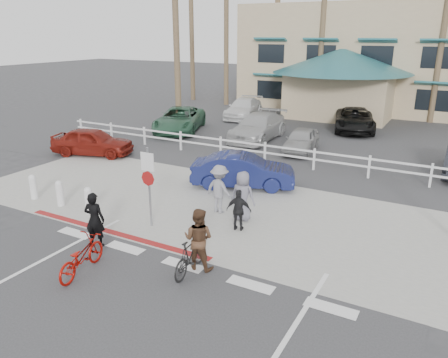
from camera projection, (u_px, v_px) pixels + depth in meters
The scene contains 33 objects.
ground at pixel (170, 276), 11.17m from camera, with size 140.00×140.00×0.00m, color #333335.
bike_path at pixel (116, 318), 9.51m from camera, with size 12.00×16.00×0.01m, color #333335.
sidewalk_plaza at pixel (247, 214), 14.90m from camera, with size 22.00×7.00×0.01m, color gray.
cross_street at pixel (289, 181), 18.22m from camera, with size 40.00×5.00×0.01m, color #333335.
parking_lot at pixel (346, 136), 26.10m from camera, with size 50.00×16.00×0.01m, color #333335.
curb_red at pixel (114, 233), 13.53m from camera, with size 7.00×0.25×0.02m, color maroon.
rail_fence at pixel (316, 160), 19.49m from camera, with size 29.40×0.16×1.00m, color silver, non-canonical shape.
building at pixel (420, 35), 34.16m from camera, with size 28.00×16.00×11.30m, color tan, non-canonical shape.
sign_post at pixel (149, 183), 13.58m from camera, with size 0.50×0.10×2.90m, color gray, non-canonical shape.
bollard_0 at pixel (89, 200), 14.87m from camera, with size 0.26×0.26×0.95m, color silver, non-canonical shape.
bollard_1 at pixel (60, 193), 15.51m from camera, with size 0.26×0.26×0.95m, color silver, non-canonical shape.
bollard_2 at pixel (33, 187), 16.15m from camera, with size 0.26×0.26×0.95m, color silver, non-canonical shape.
palm_0 at pixel (191, 12), 37.65m from camera, with size 4.00×4.00×15.00m, color #193614, non-canonical shape.
palm_1 at pixel (226, 24), 35.31m from camera, with size 4.00×4.00×13.00m, color #193614, non-canonical shape.
palm_2 at pixel (278, 3), 33.83m from camera, with size 4.00×4.00×16.00m, color #193614, non-canonical shape.
palm_3 at pixel (323, 16), 31.49m from camera, with size 4.00×4.00×14.00m, color #193614, non-canonical shape.
palm_4 at pixel (384, 8), 30.33m from camera, with size 4.00×4.00×15.00m, color #193614, non-canonical shape.
palm_5 at pixel (445, 22), 27.99m from camera, with size 4.00×4.00×13.00m, color #193614, non-canonical shape.
palm_10 at pixel (176, 30), 26.26m from camera, with size 4.00×4.00×12.00m, color #193614, non-canonical shape.
bike_red at pixel (81, 257), 11.15m from camera, with size 0.62×1.79×0.94m, color #950B04.
rider_red at pixel (95, 220), 12.48m from camera, with size 0.60×0.39×1.65m, color black.
bike_black at pixel (190, 256), 11.16m from camera, with size 0.46×1.62×0.97m, color black.
rider_black at pixel (198, 239), 11.28m from camera, with size 0.82×0.64×1.68m, color #4C311F.
pedestrian_a at pixel (220, 189), 14.82m from camera, with size 1.09×0.63×1.69m, color gray.
pedestrian_child at pixel (239, 210), 13.52m from camera, with size 0.79×0.33×1.34m, color black.
pedestrian_b at pixel (243, 196), 14.23m from camera, with size 0.82×0.53×1.67m, color slate.
car_white_sedan at pixel (243, 171), 17.37m from camera, with size 1.43×4.09×1.35m, color #141B4D.
car_red_compact at pixel (92, 141), 21.92m from camera, with size 1.63×4.06×1.38m, color maroon.
lot_car_0 at pixel (180, 120), 27.14m from camera, with size 2.45×5.31×1.47m, color #2B583E.
lot_car_1 at pixel (258, 127), 25.03m from camera, with size 2.08×5.11×1.48m, color #A7A7A7.
lot_car_2 at pixel (301, 140), 22.55m from camera, with size 1.44×3.57×1.22m, color #959595.
lot_car_4 at pixel (244, 108), 31.44m from camera, with size 1.92×4.71×1.37m, color silver.
lot_car_5 at pixel (355, 120), 27.29m from camera, with size 2.34×5.06×1.41m, color black.
Camera 1 is at (5.93, -7.90, 5.92)m, focal length 35.00 mm.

